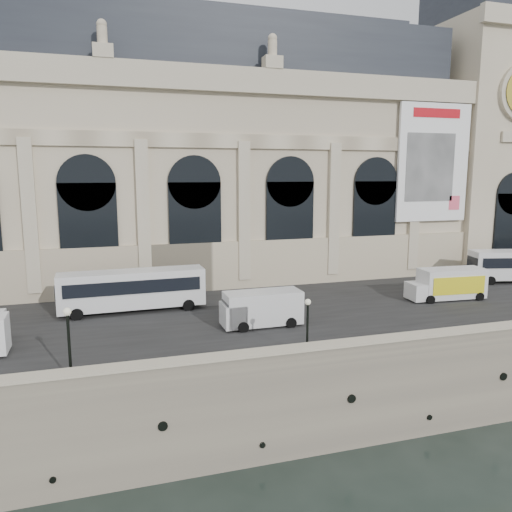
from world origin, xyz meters
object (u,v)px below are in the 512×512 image
(box_truck, at_px, (447,284))
(lamp_left, at_px, (69,346))
(bus_left, at_px, (132,289))
(van_c, at_px, (258,309))
(lamp_right, at_px, (307,329))

(box_truck, height_order, lamp_left, lamp_left)
(bus_left, xyz_separation_m, van_c, (9.10, -7.18, -0.61))
(lamp_left, relative_size, lamp_right, 1.13)
(van_c, height_order, lamp_left, lamp_left)
(box_truck, xyz_separation_m, lamp_left, (-33.07, -9.71, 0.70))
(van_c, relative_size, lamp_right, 1.60)
(bus_left, distance_m, lamp_right, 17.67)
(bus_left, relative_size, van_c, 1.97)
(bus_left, height_order, box_truck, bus_left)
(bus_left, bearing_deg, box_truck, -8.71)
(van_c, relative_size, lamp_left, 1.41)
(bus_left, xyz_separation_m, lamp_right, (10.19, -14.43, -0.08))
(lamp_left, height_order, lamp_right, lamp_left)
(van_c, height_order, lamp_right, lamp_right)
(lamp_left, distance_m, lamp_right, 14.51)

